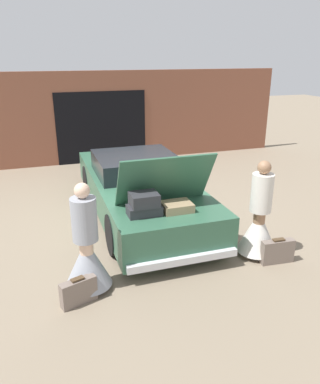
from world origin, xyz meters
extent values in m
plane|color=#7F705B|center=(0.00, 0.00, 0.00)|extent=(40.00, 40.00, 0.00)
cube|color=brown|center=(0.00, 4.51, 1.40)|extent=(12.00, 0.12, 2.80)
cube|color=black|center=(0.00, 4.44, 1.10)|extent=(2.80, 0.02, 2.20)
cube|color=#336047|center=(0.00, 0.00, 0.51)|extent=(1.90, 5.01, 0.66)
cube|color=#1E2328|center=(0.00, 0.30, 1.04)|extent=(1.68, 1.60, 0.40)
cylinder|color=black|center=(-0.88, 1.55, 0.36)|extent=(0.18, 0.72, 0.72)
cylinder|color=black|center=(0.88, 1.55, 0.36)|extent=(0.18, 0.72, 0.72)
cylinder|color=black|center=(-0.88, -1.50, 0.36)|extent=(0.18, 0.72, 0.72)
cylinder|color=black|center=(0.88, -1.50, 0.36)|extent=(0.18, 0.72, 0.72)
cube|color=silver|center=(0.00, -2.54, 0.28)|extent=(1.81, 0.10, 0.12)
cube|color=#336047|center=(0.00, -1.64, 1.30)|extent=(1.62, 0.55, 0.92)
cube|color=#2D2D33|center=(-0.44, -1.92, 0.92)|extent=(0.54, 0.32, 0.16)
cube|color=#9E8460|center=(0.11, -1.92, 0.91)|extent=(0.49, 0.40, 0.14)
cube|color=#2D2D33|center=(-0.44, -1.92, 1.11)|extent=(0.44, 0.37, 0.21)
cylinder|color=beige|center=(-1.44, -2.41, 0.40)|extent=(0.20, 0.20, 0.80)
cone|color=#9399A3|center=(-1.44, -2.41, 0.44)|extent=(0.68, 0.68, 0.72)
cylinder|color=#9399A3|center=(-1.44, -2.41, 1.12)|extent=(0.36, 0.36, 0.63)
sphere|color=beige|center=(-1.44, -2.41, 1.54)|extent=(0.22, 0.22, 0.22)
cylinder|color=#997051|center=(1.44, -2.31, 0.41)|extent=(0.19, 0.19, 0.82)
cone|color=silver|center=(1.44, -2.31, 0.45)|extent=(0.67, 0.67, 0.73)
cylinder|color=silver|center=(1.44, -2.31, 1.14)|extent=(0.35, 0.35, 0.65)
sphere|color=#997051|center=(1.44, -2.31, 1.57)|extent=(0.22, 0.22, 0.22)
cube|color=#75665B|center=(-1.63, -2.72, 0.19)|extent=(0.53, 0.30, 0.37)
cube|color=#4C3823|center=(-1.63, -2.72, 0.39)|extent=(0.20, 0.14, 0.02)
cube|color=#75665B|center=(1.62, -2.65, 0.20)|extent=(0.57, 0.18, 0.40)
cube|color=#4C3823|center=(1.62, -2.65, 0.42)|extent=(0.20, 0.10, 0.02)
camera|label=1|loc=(-1.92, -7.21, 3.27)|focal=35.00mm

